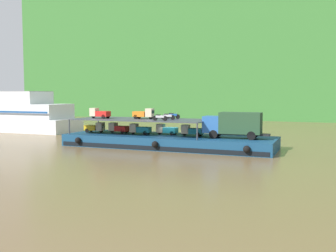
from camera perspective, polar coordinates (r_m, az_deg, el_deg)
ground_plane at (r=49.68m, az=0.04°, el=-3.11°), size 400.00×400.00×0.00m
hillside_far_bank at (r=117.11m, az=13.00°, el=12.74°), size 145.17×29.57×41.67m
cargo_barge at (r=49.56m, az=0.03°, el=-2.25°), size 26.89×8.60×1.50m
covered_lorry at (r=46.66m, az=9.63°, el=0.27°), size 7.89×2.40×3.10m
cargo_rack at (r=50.88m, az=-3.93°, el=0.95°), size 17.69×7.18×2.00m
mini_truck_lower_stern at (r=54.31m, az=-10.65°, el=-0.20°), size 2.77×1.25×1.38m
mini_truck_lower_aft at (r=52.89m, az=-7.27°, el=-0.29°), size 2.79×1.28×1.38m
mini_truck_lower_mid at (r=50.86m, az=-4.14°, el=-0.46°), size 2.79×1.29×1.38m
mini_truck_lower_fore at (r=50.17m, az=-0.22°, el=-0.51°), size 2.76×1.23×1.38m
mini_truck_lower_bow at (r=48.84m, az=3.53°, el=-0.66°), size 2.75×1.21×1.38m
mini_truck_upper_stern at (r=53.06m, az=-10.01°, el=1.86°), size 2.77×1.25×1.38m
mini_truck_upper_mid at (r=51.17m, az=-3.56°, el=1.82°), size 2.76×1.24×1.38m
motorcycle_upper_port at (r=47.41m, az=-1.20°, el=1.30°), size 1.90×0.55×0.87m
motorcycle_upper_centre at (r=49.33m, az=-0.03°, el=1.43°), size 1.90×0.55×0.87m
motorcycle_upper_stbd at (r=51.39m, az=0.71°, el=1.56°), size 1.90×0.55×0.87m
passenger_ferry_upstream at (r=76.87m, az=-20.82°, el=1.61°), size 21.67×8.06×7.30m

